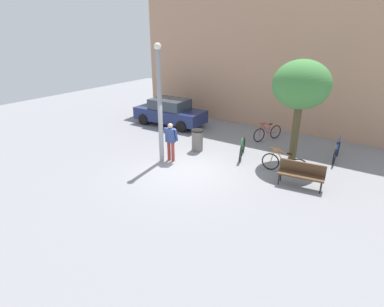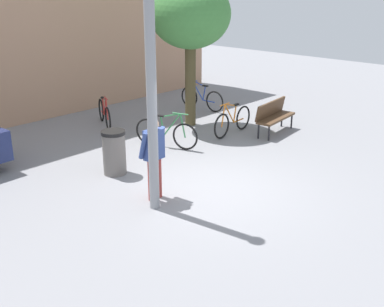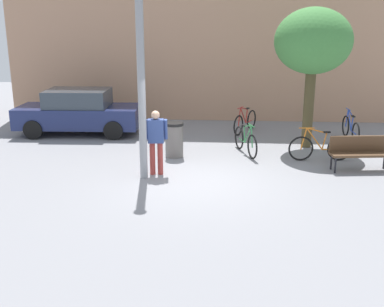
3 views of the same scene
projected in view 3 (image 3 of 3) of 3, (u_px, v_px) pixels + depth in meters
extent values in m
plane|color=gray|center=(198.00, 181.00, 11.60)|extent=(36.00, 36.00, 0.00)
cube|color=tan|center=(211.00, 23.00, 18.49)|extent=(15.88, 2.00, 7.44)
cylinder|color=gray|center=(141.00, 87.00, 11.22)|extent=(0.19, 0.19, 4.58)
cylinder|color=#9E3833|center=(152.00, 158.00, 11.99)|extent=(0.14, 0.14, 0.85)
cylinder|color=#9E3833|center=(160.00, 158.00, 11.99)|extent=(0.14, 0.14, 0.85)
cube|color=#334784|center=(156.00, 131.00, 11.79)|extent=(0.42, 0.26, 0.60)
sphere|color=tan|center=(155.00, 115.00, 11.68)|extent=(0.22, 0.22, 0.22)
cylinder|color=#334784|center=(146.00, 129.00, 11.82)|extent=(0.11, 0.24, 0.55)
cylinder|color=#334784|center=(166.00, 129.00, 11.83)|extent=(0.11, 0.24, 0.55)
cube|color=#513823|center=(361.00, 154.00, 12.25)|extent=(1.64, 0.62, 0.06)
cube|color=#513823|center=(359.00, 143.00, 12.36)|extent=(1.60, 0.31, 0.44)
cylinder|color=black|center=(335.00, 165.00, 12.13)|extent=(0.05, 0.05, 0.42)
cylinder|color=black|center=(384.00, 161.00, 12.50)|extent=(0.05, 0.05, 0.42)
cylinder|color=black|center=(331.00, 162.00, 12.44)|extent=(0.05, 0.05, 0.42)
cylinder|color=#4D4328|center=(308.00, 108.00, 14.39)|extent=(0.32, 0.32, 2.44)
ellipsoid|color=#41823E|center=(313.00, 41.00, 13.83)|extent=(2.30, 2.30, 1.96)
torus|color=black|center=(252.00, 147.00, 13.35)|extent=(0.27, 0.69, 0.71)
torus|color=black|center=(239.00, 138.00, 14.38)|extent=(0.27, 0.69, 0.71)
cylinder|color=#338447|center=(248.00, 134.00, 13.61)|extent=(0.19, 0.48, 0.64)
cylinder|color=#338447|center=(248.00, 126.00, 13.60)|extent=(0.22, 0.56, 0.18)
cylinder|color=#338447|center=(244.00, 134.00, 13.90)|extent=(0.08, 0.14, 0.48)
cylinder|color=#338447|center=(242.00, 140.00, 14.15)|extent=(0.19, 0.49, 0.04)
cylinder|color=#338447|center=(252.00, 137.00, 13.33)|extent=(0.09, 0.17, 0.63)
cube|color=black|center=(244.00, 125.00, 13.87)|extent=(0.14, 0.22, 0.04)
cylinder|color=#338447|center=(251.00, 125.00, 13.31)|extent=(0.17, 0.43, 0.03)
torus|color=black|center=(238.00, 125.00, 16.03)|extent=(0.37, 0.66, 0.71)
torus|color=black|center=(252.00, 120.00, 16.94)|extent=(0.37, 0.66, 0.71)
cylinder|color=red|center=(243.00, 115.00, 16.26)|extent=(0.26, 0.46, 0.64)
cylinder|color=red|center=(244.00, 109.00, 16.23)|extent=(0.29, 0.53, 0.18)
cylinder|color=red|center=(247.00, 116.00, 16.51)|extent=(0.09, 0.14, 0.48)
cylinder|color=red|center=(249.00, 122.00, 16.74)|extent=(0.26, 0.46, 0.04)
cylinder|color=red|center=(239.00, 117.00, 16.01)|extent=(0.11, 0.16, 0.63)
cube|color=black|center=(247.00, 109.00, 16.48)|extent=(0.16, 0.21, 0.04)
cylinder|color=red|center=(241.00, 108.00, 15.98)|extent=(0.23, 0.41, 0.03)
torus|color=black|center=(346.00, 126.00, 15.97)|extent=(0.09, 0.71, 0.71)
torus|color=black|center=(356.00, 133.00, 14.91)|extent=(0.09, 0.71, 0.71)
cylinder|color=blue|center=(350.00, 120.00, 15.54)|extent=(0.06, 0.50, 0.64)
cylinder|color=blue|center=(351.00, 113.00, 15.43)|extent=(0.07, 0.58, 0.18)
cylinder|color=blue|center=(352.00, 124.00, 15.29)|extent=(0.04, 0.14, 0.48)
cylinder|color=blue|center=(353.00, 132.00, 15.16)|extent=(0.06, 0.50, 0.04)
cylinder|color=blue|center=(347.00, 118.00, 15.83)|extent=(0.04, 0.17, 0.63)
cube|color=black|center=(353.00, 116.00, 15.17)|extent=(0.09, 0.20, 0.04)
cylinder|color=blue|center=(348.00, 109.00, 15.68)|extent=(0.05, 0.44, 0.03)
torus|color=black|center=(301.00, 149.00, 13.16)|extent=(0.71, 0.11, 0.71)
torus|color=black|center=(340.00, 148.00, 13.18)|extent=(0.71, 0.11, 0.71)
cylinder|color=orange|center=(314.00, 139.00, 13.09)|extent=(0.50, 0.08, 0.64)
cylinder|color=orange|center=(317.00, 131.00, 13.02)|extent=(0.58, 0.08, 0.18)
cylinder|color=orange|center=(324.00, 141.00, 13.11)|extent=(0.14, 0.05, 0.48)
cylinder|color=orange|center=(331.00, 149.00, 13.18)|extent=(0.50, 0.08, 0.04)
cylinder|color=orange|center=(304.00, 139.00, 13.09)|extent=(0.17, 0.05, 0.63)
cube|color=black|center=(327.00, 132.00, 13.04)|extent=(0.21, 0.10, 0.04)
cylinder|color=orange|center=(307.00, 128.00, 13.00)|extent=(0.44, 0.07, 0.03)
cube|color=navy|center=(79.00, 116.00, 16.21)|extent=(4.26, 1.84, 0.70)
cube|color=#333D47|center=(78.00, 98.00, 16.04)|extent=(2.15, 1.63, 0.60)
cylinder|color=black|center=(122.00, 120.00, 17.01)|extent=(0.65, 0.24, 0.64)
cylinder|color=black|center=(114.00, 130.00, 15.48)|extent=(0.65, 0.24, 0.64)
cylinder|color=black|center=(49.00, 120.00, 17.11)|extent=(0.65, 0.24, 0.64)
cylinder|color=black|center=(33.00, 130.00, 15.57)|extent=(0.65, 0.24, 0.64)
cylinder|color=#66605B|center=(174.00, 141.00, 13.53)|extent=(0.52, 0.52, 0.93)
cylinder|color=black|center=(174.00, 124.00, 13.39)|extent=(0.54, 0.54, 0.08)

